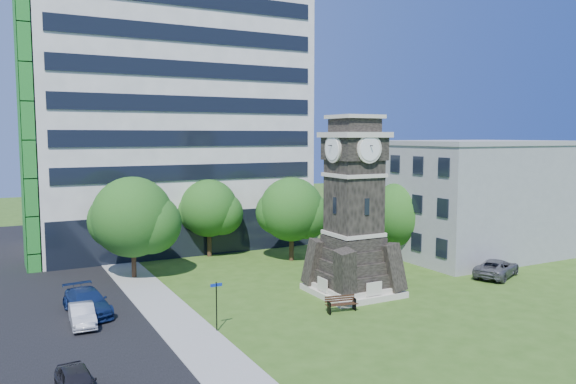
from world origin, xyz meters
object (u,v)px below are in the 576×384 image
car_street_mid (82,315)px  street_sign (216,301)px  car_street_south (77,383)px  car_east_lot (497,268)px  clock_tower (354,218)px  car_street_north (87,302)px  park_bench (341,303)px

car_street_mid → street_sign: 8.00m
car_street_south → street_sign: 9.31m
car_east_lot → street_sign: (-23.39, -1.40, 1.07)m
clock_tower → car_east_lot: (12.37, -1.43, -4.59)m
car_street_north → clock_tower: bearing=-18.7°
car_street_mid → park_bench: 15.30m
car_east_lot → clock_tower: bearing=58.7°
street_sign → clock_tower: bearing=13.4°
car_street_mid → car_street_north: car_street_north is taller
car_street_south → car_east_lot: 31.92m
car_street_north → street_sign: street_sign is taller
car_east_lot → car_street_mid: bearing=59.2°
street_sign → car_street_mid: bearing=143.8°
car_street_mid → street_sign: street_sign is taller
clock_tower → car_east_lot: 13.27m
car_street_mid → car_east_lot: car_east_lot is taller
clock_tower → car_street_north: 17.92m
car_east_lot → park_bench: bearing=71.4°
clock_tower → park_bench: bearing=-133.9°
car_east_lot → park_bench: car_east_lot is taller
park_bench → street_sign: (-8.05, 0.26, 1.22)m
clock_tower → car_street_mid: size_ratio=3.31×
clock_tower → car_street_south: bearing=-158.3°
car_street_south → street_sign: street_sign is taller
park_bench → street_sign: bearing=-170.7°
car_street_south → car_east_lot: bearing=8.4°
car_street_mid → car_street_north: bearing=76.5°
car_street_south → park_bench: (15.99, 4.46, -0.08)m
clock_tower → car_street_south: size_ratio=3.38×
car_street_south → car_street_mid: (1.47, 9.29, -0.01)m
car_street_mid → clock_tower: bearing=-3.5°
car_street_south → car_east_lot: car_east_lot is taller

